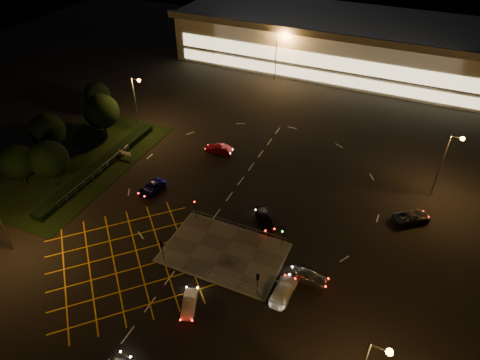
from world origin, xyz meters
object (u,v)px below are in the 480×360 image
at_px(car_far_dkgrey, 265,219).
at_px(signal_ne, 283,232).
at_px(car_approach_white, 283,290).
at_px(signal_se, 258,280).
at_px(car_right_silver, 309,276).
at_px(car_circ_red, 219,149).
at_px(signal_nw, 195,205).
at_px(car_queue_white, 189,304).
at_px(car_east_grey, 412,217).
at_px(signal_sw, 162,246).
at_px(car_left_blue, 152,188).

bearing_deg(car_far_dkgrey, signal_ne, -80.34).
distance_m(car_far_dkgrey, car_approach_white, 11.63).
distance_m(signal_se, car_right_silver, 6.38).
distance_m(signal_se, signal_ne, 7.99).
distance_m(signal_ne, car_circ_red, 22.58).
bearing_deg(signal_nw, car_queue_white, -64.19).
distance_m(signal_se, car_east_grey, 23.90).
bearing_deg(signal_nw, signal_se, -33.65).
xyz_separation_m(signal_nw, signal_ne, (12.00, 0.00, 0.00)).
bearing_deg(car_east_grey, signal_sw, 87.89).
xyz_separation_m(signal_se, car_circ_red, (-16.31, 23.51, -1.65)).
bearing_deg(signal_se, car_approach_white, -158.16).
xyz_separation_m(car_circ_red, car_east_grey, (30.36, -4.25, -0.03)).
bearing_deg(car_queue_white, car_far_dkgrey, 59.78).
height_order(signal_sw, signal_nw, same).
bearing_deg(car_right_silver, signal_nw, 77.10).
relative_size(car_queue_white, car_east_grey, 0.76).
xyz_separation_m(signal_se, car_queue_white, (-5.93, -4.57, -1.74)).
relative_size(signal_se, car_far_dkgrey, 0.72).
relative_size(signal_nw, car_east_grey, 0.63).
bearing_deg(car_east_grey, car_queue_white, 101.44).
height_order(signal_nw, car_circ_red, signal_nw).
distance_m(signal_sw, car_queue_white, 7.79).
relative_size(signal_sw, signal_se, 1.00).
distance_m(signal_sw, signal_ne, 14.41).
bearing_deg(car_circ_red, signal_se, 28.47).
distance_m(car_right_silver, car_east_grey, 17.87).
xyz_separation_m(signal_ne, car_queue_white, (-5.93, -12.55, -1.74)).
distance_m(car_queue_white, car_right_silver, 13.63).
relative_size(signal_sw, signal_nw, 1.00).
bearing_deg(car_right_silver, car_far_dkgrey, 49.54).
distance_m(signal_se, car_far_dkgrey, 11.64).
distance_m(car_far_dkgrey, car_east_grey, 19.32).
bearing_deg(signal_se, car_right_silver, -138.27).
bearing_deg(car_left_blue, car_queue_white, -36.80).
relative_size(car_far_dkgrey, car_right_silver, 1.06).
distance_m(signal_se, car_circ_red, 28.66).
height_order(signal_nw, car_queue_white, signal_nw).
height_order(car_left_blue, car_far_dkgrey, car_far_dkgrey).
relative_size(signal_se, car_left_blue, 0.71).
xyz_separation_m(signal_sw, car_approach_white, (14.64, 1.06, -1.66)).
relative_size(car_right_silver, car_east_grey, 0.82).
bearing_deg(car_east_grey, signal_nw, 74.82).
bearing_deg(signal_se, car_far_dkgrey, -72.77).
bearing_deg(signal_nw, car_circ_red, 105.50).
bearing_deg(car_approach_white, car_queue_white, 35.14).
bearing_deg(signal_sw, car_approach_white, -175.87).
bearing_deg(car_left_blue, car_right_silver, -5.47).
bearing_deg(signal_sw, car_east_grey, -143.52).
relative_size(signal_ne, car_east_grey, 0.63).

